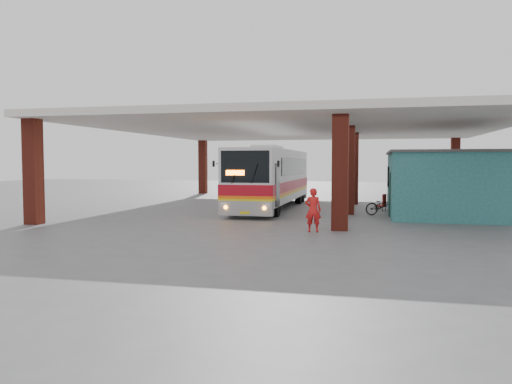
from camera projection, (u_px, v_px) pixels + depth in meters
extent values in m
plane|color=#515154|center=(277.00, 219.00, 22.45)|extent=(90.00, 90.00, 0.00)
cube|color=maroon|center=(340.00, 173.00, 18.71)|extent=(0.60, 0.60, 4.35)
cube|color=maroon|center=(348.00, 170.00, 24.54)|extent=(0.60, 0.60, 4.35)
cube|color=maroon|center=(353.00, 169.00, 30.36)|extent=(0.60, 0.60, 4.35)
cube|color=maroon|center=(33.00, 172.00, 20.62)|extent=(0.60, 0.60, 4.35)
cube|color=maroon|center=(203.00, 167.00, 41.02)|extent=(0.60, 0.60, 4.35)
cube|color=maroon|center=(455.00, 168.00, 36.52)|extent=(0.60, 0.60, 4.35)
cube|color=silver|center=(307.00, 128.00, 28.37)|extent=(21.00, 23.00, 0.30)
cube|color=#296768|center=(442.00, 184.00, 24.51)|extent=(5.00, 8.00, 3.00)
cube|color=#464646|center=(443.00, 152.00, 24.42)|extent=(5.20, 8.20, 0.12)
cube|color=#153A31|center=(390.00, 194.00, 23.66)|extent=(0.08, 0.95, 2.10)
cube|color=black|center=(388.00, 177.00, 26.53)|extent=(0.08, 1.20, 1.00)
cube|color=black|center=(388.00, 177.00, 26.54)|extent=(0.04, 1.30, 1.10)
cube|color=silver|center=(271.00, 175.00, 27.63)|extent=(2.50, 11.77, 2.74)
cube|color=silver|center=(268.00, 148.00, 26.59)|extent=(1.19, 2.94, 0.24)
cube|color=#939398|center=(246.00, 208.00, 22.17)|extent=(2.47, 0.40, 0.69)
cube|color=#AA0B19|center=(271.00, 185.00, 27.66)|extent=(2.54, 11.77, 0.49)
cube|color=orange|center=(271.00, 190.00, 27.68)|extent=(2.54, 11.77, 0.13)
cube|color=yellow|center=(271.00, 192.00, 27.69)|extent=(2.54, 11.77, 0.10)
cube|color=black|center=(245.00, 167.00, 21.92)|extent=(2.20, 0.11, 1.42)
cube|color=black|center=(253.00, 166.00, 28.64)|extent=(0.09, 8.82, 0.88)
cube|color=black|center=(295.00, 166.00, 28.08)|extent=(0.09, 8.82, 0.88)
cube|color=#FF5905|center=(235.00, 173.00, 21.98)|extent=(0.83, 0.05, 0.22)
sphere|color=orange|center=(226.00, 207.00, 22.16)|extent=(0.18, 0.18, 0.18)
sphere|color=orange|center=(264.00, 208.00, 21.76)|extent=(0.18, 0.18, 0.18)
cube|color=yellow|center=(245.00, 213.00, 21.97)|extent=(0.44, 0.03, 0.12)
cylinder|color=black|center=(233.00, 205.00, 23.95)|extent=(0.32, 0.98, 0.98)
cylinder|color=black|center=(276.00, 206.00, 23.47)|extent=(0.32, 0.98, 0.98)
cylinder|color=black|center=(266.00, 195.00, 31.28)|extent=(0.32, 0.98, 0.98)
cylinder|color=black|center=(299.00, 196.00, 30.81)|extent=(0.32, 0.98, 0.98)
cylinder|color=black|center=(270.00, 194.00, 32.52)|extent=(0.32, 0.98, 0.98)
cylinder|color=black|center=(301.00, 195.00, 32.05)|extent=(0.32, 0.98, 0.98)
imported|color=black|center=(383.00, 205.00, 24.16)|extent=(1.92, 1.25, 0.95)
imported|color=red|center=(313.00, 210.00, 18.32)|extent=(0.59, 0.39, 1.63)
cube|color=#B11812|center=(381.00, 206.00, 26.49)|extent=(0.61, 0.61, 0.07)
cube|color=#B11812|center=(384.00, 200.00, 26.35)|extent=(0.23, 0.45, 0.66)
cylinder|color=black|center=(376.00, 209.00, 26.45)|extent=(0.03, 0.03, 0.22)
cylinder|color=black|center=(383.00, 209.00, 26.23)|extent=(0.03, 0.03, 0.22)
cylinder|color=black|center=(379.00, 208.00, 26.76)|extent=(0.03, 0.03, 0.22)
cylinder|color=black|center=(385.00, 208.00, 26.54)|extent=(0.03, 0.03, 0.22)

